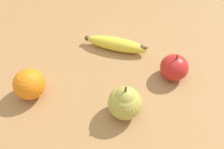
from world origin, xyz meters
name	(u,v)px	position (x,y,z in m)	size (l,w,h in m)	color
ground_plane	(115,51)	(0.00, 0.00, 0.00)	(3.00, 3.00, 0.00)	#A87A47
banana	(116,44)	(0.00, -0.01, 0.02)	(0.19, 0.09, 0.04)	yellow
orange	(29,84)	(0.10, 0.24, 0.04)	(0.08, 0.08, 0.08)	orange
pear	(125,102)	(-0.13, 0.17, 0.04)	(0.08, 0.08, 0.10)	#B7AD47
apple	(174,67)	(-0.18, 0.00, 0.03)	(0.07, 0.07, 0.08)	red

